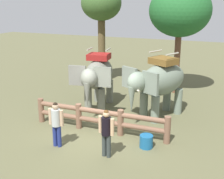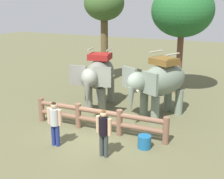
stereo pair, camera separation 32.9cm
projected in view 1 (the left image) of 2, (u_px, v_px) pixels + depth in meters
ground_plane at (96, 134)px, 11.80m from camera, size 60.00×60.00×0.00m
log_fence at (99, 117)px, 11.87m from camera, size 5.72×0.34×1.05m
elephant_near_left at (98, 76)px, 14.19m from camera, size 1.99×3.44×2.90m
elephant_center at (159, 82)px, 13.05m from camera, size 2.68×3.48×2.95m
tourist_woman_in_black at (56, 121)px, 10.56m from camera, size 0.59×0.33×1.68m
tourist_man_in_blue at (106, 130)px, 9.85m from camera, size 0.59×0.37×1.68m
tree_far_left at (180, 11)px, 15.82m from camera, size 3.29×3.29×5.95m
tree_back_center at (101, 6)px, 17.92m from camera, size 2.43×2.43×5.94m
feed_bucket at (146, 141)px, 10.67m from camera, size 0.48×0.48×0.47m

